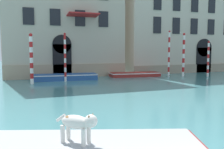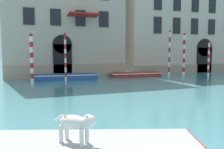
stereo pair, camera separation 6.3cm
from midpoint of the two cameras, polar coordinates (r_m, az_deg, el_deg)
name	(u,v)px [view 1 (the left image)]	position (r m, az deg, el deg)	size (l,w,h in m)	color
palazzo_right	(179,7)	(35.06, 14.39, 14.12)	(15.33, 6.13, 16.20)	#BCB29E
dog_on_deck	(78,123)	(6.14, -7.63, -10.40)	(0.83, 0.87, 0.74)	silver
boat_moored_near_palazzo	(65,77)	(24.24, -10.33, -0.50)	(5.94, 2.19, 0.54)	#234C8C
boat_moored_far	(135,74)	(26.93, 4.90, 0.05)	(5.25, 2.26, 0.41)	maroon
mooring_pole_0	(31,58)	(22.20, -17.23, 3.37)	(0.28, 0.28, 4.09)	white
mooring_pole_1	(65,57)	(23.24, -10.25, 3.78)	(0.19, 0.19, 4.22)	white
mooring_pole_2	(208,59)	(28.23, 20.15, 3.24)	(0.21, 0.21, 3.61)	white
mooring_pole_3	(169,54)	(26.92, 12.24, 4.46)	(0.20, 0.20, 4.64)	white
mooring_pole_4	(184,55)	(27.80, 15.26, 4.21)	(0.26, 0.26, 4.42)	white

